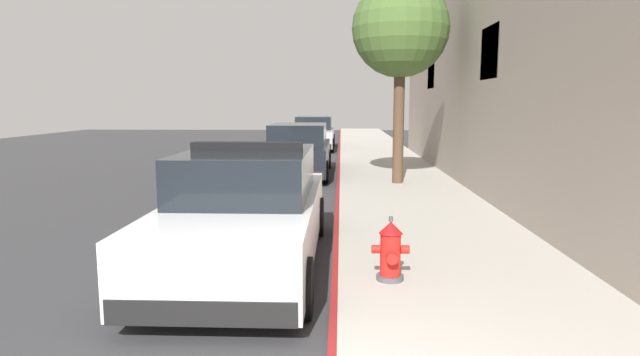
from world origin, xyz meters
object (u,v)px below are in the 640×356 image
(parked_car_dark_far, at_px, (314,134))
(street_tree, at_px, (401,30))
(police_cruiser, at_px, (248,212))
(parked_car_silver_ahead, at_px, (298,151))
(fire_hydrant, at_px, (390,251))

(parked_car_dark_far, distance_m, street_tree, 12.26)
(parked_car_dark_far, bearing_deg, police_cruiser, -89.88)
(police_cruiser, xyz_separation_m, parked_car_dark_far, (-0.04, 18.24, -0.00))
(police_cruiser, xyz_separation_m, parked_car_silver_ahead, (-0.05, 9.11, -0.00))
(parked_car_silver_ahead, distance_m, fire_hydrant, 10.20)
(police_cruiser, height_order, street_tree, street_tree)
(parked_car_silver_ahead, height_order, street_tree, street_tree)
(police_cruiser, height_order, fire_hydrant, police_cruiser)
(police_cruiser, relative_size, street_tree, 0.94)
(police_cruiser, bearing_deg, parked_car_dark_far, 90.12)
(parked_car_silver_ahead, relative_size, fire_hydrant, 6.37)
(fire_hydrant, bearing_deg, parked_car_silver_ahead, 100.71)
(police_cruiser, bearing_deg, street_tree, 67.94)
(parked_car_silver_ahead, bearing_deg, police_cruiser, -89.66)
(parked_car_silver_ahead, xyz_separation_m, parked_car_dark_far, (0.02, 9.13, 0.00))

